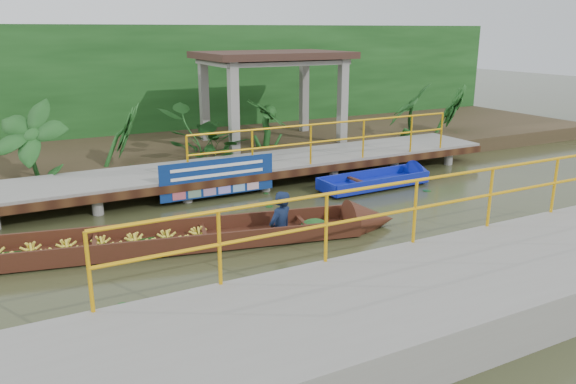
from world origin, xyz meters
name	(u,v)px	position (x,y,z in m)	size (l,w,h in m)	color
ground	(279,230)	(0.00, 0.00, 0.00)	(80.00, 80.00, 0.00)	#2D2F17
land_strip	(170,150)	(0.00, 7.50, 0.23)	(30.00, 8.00, 0.45)	#352D1A
far_dock	(217,170)	(0.02, 3.43, 0.48)	(16.00, 2.06, 1.66)	gray
near_dock	(475,289)	(1.00, -4.20, 0.30)	(18.00, 2.40, 1.73)	gray
pavilion	(272,65)	(3.00, 6.30, 2.82)	(4.40, 3.00, 3.00)	gray
foliage_backdrop	(145,86)	(0.00, 10.00, 2.00)	(30.00, 0.80, 4.00)	#143D13
vendor_boat	(165,236)	(-2.25, 0.14, 0.22)	(9.61, 2.91, 2.04)	#3A1F0F
moored_blue_boat	(398,178)	(4.32, 1.68, 0.14)	(3.40, 1.02, 0.80)	#0E1C9B
blue_banner	(218,177)	(-0.31, 2.48, 0.56)	(2.78, 0.04, 0.87)	navy
tropical_plants	(265,125)	(2.25, 5.30, 1.16)	(14.14, 1.14, 1.42)	#143D13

